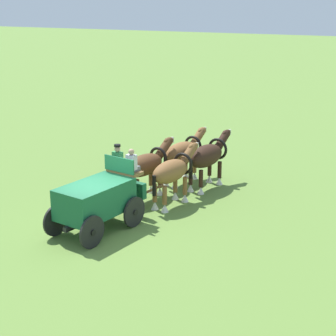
{
  "coord_description": "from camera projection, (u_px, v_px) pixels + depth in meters",
  "views": [
    {
      "loc": [
        -14.78,
        -10.41,
        7.86
      ],
      "look_at": [
        4.39,
        -0.6,
        1.2
      ],
      "focal_mm": 58.86,
      "sensor_mm": 36.0,
      "label": 1
    }
  ],
  "objects": [
    {
      "name": "draft_horse_rear_off",
      "position": [
        172.0,
        172.0,
        21.54
      ],
      "size": [
        3.01,
        1.17,
        2.22
      ],
      "color": "brown",
      "rests_on": "ground"
    },
    {
      "name": "ground_plane",
      "position": [
        96.0,
        231.0,
        19.42
      ],
      "size": [
        220.0,
        220.0,
        0.0
      ],
      "primitive_type": "plane",
      "color": "olive"
    },
    {
      "name": "draft_horse_rear_near",
      "position": [
        146.0,
        166.0,
        22.26
      ],
      "size": [
        3.17,
        1.18,
        2.24
      ],
      "color": "brown",
      "rests_on": "ground"
    },
    {
      "name": "draft_horse_lead_off",
      "position": [
        207.0,
        156.0,
        23.53
      ],
      "size": [
        3.21,
        1.26,
        2.25
      ],
      "color": "#331E14",
      "rests_on": "ground"
    },
    {
      "name": "draft_horse_lead_near",
      "position": [
        183.0,
        153.0,
        24.28
      ],
      "size": [
        3.23,
        1.21,
        2.19
      ],
      "color": "brown",
      "rests_on": "ground"
    },
    {
      "name": "show_wagon",
      "position": [
        98.0,
        198.0,
        19.2
      ],
      "size": [
        5.69,
        2.26,
        2.76
      ],
      "color": "#195B38",
      "rests_on": "ground"
    }
  ]
}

